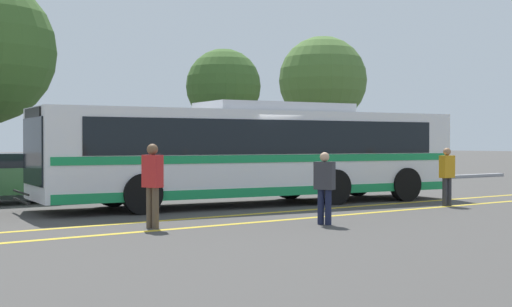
% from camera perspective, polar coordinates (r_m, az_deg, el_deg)
% --- Properties ---
extents(ground_plane, '(220.00, 220.00, 0.00)m').
position_cam_1_polar(ground_plane, '(20.49, 1.30, -4.03)').
color(ground_plane, '#423F3D').
extents(lane_strip_0, '(32.30, 0.20, 0.01)m').
position_cam_1_polar(lane_strip_0, '(18.56, 4.03, -4.54)').
color(lane_strip_0, gold).
rests_on(lane_strip_0, ground_plane).
extents(lane_strip_1, '(32.30, 0.20, 0.01)m').
position_cam_1_polar(lane_strip_1, '(17.46, 7.21, -4.89)').
color(lane_strip_1, gold).
rests_on(lane_strip_1, ground_plane).
extents(curb_strip, '(40.30, 0.36, 0.15)m').
position_cam_1_polar(curb_strip, '(25.32, -8.02, -2.92)').
color(curb_strip, '#99999E').
rests_on(curb_strip, ground_plane).
extents(transit_bus, '(12.80, 4.18, 2.88)m').
position_cam_1_polar(transit_bus, '(20.21, 0.04, 0.17)').
color(transit_bus, silver).
rests_on(transit_bus, ground_plane).
extents(parked_car_1, '(4.28, 2.02, 1.44)m').
position_cam_1_polar(parked_car_1, '(21.77, -18.51, -1.81)').
color(parked_car_1, '#335B33').
rests_on(parked_car_1, ground_plane).
extents(parked_car_2, '(3.97, 1.83, 1.52)m').
position_cam_1_polar(parked_car_2, '(24.29, -5.21, -1.45)').
color(parked_car_2, navy).
rests_on(parked_car_2, ground_plane).
extents(parked_car_3, '(4.49, 2.04, 1.39)m').
position_cam_1_polar(parked_car_3, '(27.72, 5.08, -1.26)').
color(parked_car_3, olive).
rests_on(parked_car_3, ground_plane).
extents(pedestrian_0, '(0.38, 0.47, 1.55)m').
position_cam_1_polar(pedestrian_0, '(15.29, 5.50, -2.44)').
color(pedestrian_0, '#191E38').
rests_on(pedestrian_0, ground_plane).
extents(pedestrian_1, '(0.42, 0.23, 1.61)m').
position_cam_1_polar(pedestrian_1, '(20.34, 15.03, -1.53)').
color(pedestrian_1, '#2D2D33').
rests_on(pedestrian_1, ground_plane).
extents(pedestrian_2, '(0.33, 0.46, 1.73)m').
position_cam_1_polar(pedestrian_2, '(14.70, -8.28, -2.13)').
color(pedestrian_2, brown).
rests_on(pedestrian_2, ground_plane).
extents(tree_0, '(4.18, 4.18, 6.80)m').
position_cam_1_polar(tree_0, '(34.15, 5.35, 5.83)').
color(tree_0, '#513823').
rests_on(tree_0, ground_plane).
extents(tree_1, '(3.07, 3.07, 5.59)m').
position_cam_1_polar(tree_1, '(29.27, -2.61, 5.36)').
color(tree_1, '#513823').
rests_on(tree_1, ground_plane).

